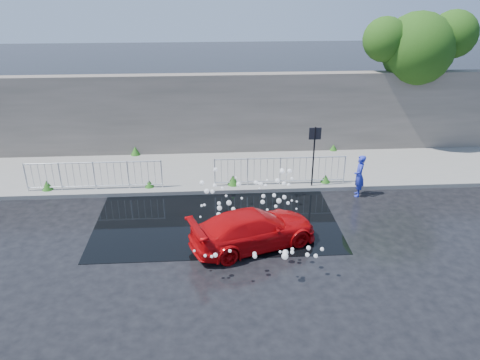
# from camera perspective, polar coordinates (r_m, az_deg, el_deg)

# --- Properties ---
(ground) EXTENTS (90.00, 90.00, 0.00)m
(ground) POSITION_cam_1_polar(r_m,az_deg,el_deg) (15.07, -4.75, -6.57)
(ground) COLOR black
(ground) RESTS_ON ground
(pavement) EXTENTS (30.00, 4.00, 0.15)m
(pavement) POSITION_cam_1_polar(r_m,az_deg,el_deg) (19.52, -4.60, 1.10)
(pavement) COLOR slate
(pavement) RESTS_ON ground
(curb) EXTENTS (30.00, 0.25, 0.16)m
(curb) POSITION_cam_1_polar(r_m,az_deg,el_deg) (17.69, -4.66, -1.41)
(curb) COLOR slate
(curb) RESTS_ON ground
(retaining_wall) EXTENTS (30.00, 0.60, 3.50)m
(retaining_wall) POSITION_cam_1_polar(r_m,az_deg,el_deg) (20.99, -4.72, 8.04)
(retaining_wall) COLOR #58524A
(retaining_wall) RESTS_ON pavement
(puddle) EXTENTS (8.00, 5.00, 0.01)m
(puddle) POSITION_cam_1_polar(r_m,az_deg,el_deg) (15.94, -2.91, -4.68)
(puddle) COLOR black
(puddle) RESTS_ON ground
(sign_post) EXTENTS (0.45, 0.06, 2.50)m
(sign_post) POSITION_cam_1_polar(r_m,az_deg,el_deg) (17.56, 9.03, 3.98)
(sign_post) COLOR black
(sign_post) RESTS_ON ground
(tree) EXTENTS (5.00, 3.17, 6.23)m
(tree) POSITION_cam_1_polar(r_m,az_deg,el_deg) (22.55, 21.02, 15.09)
(tree) COLOR #332114
(tree) RESTS_ON ground
(railing_left) EXTENTS (5.05, 0.05, 1.10)m
(railing_left) POSITION_cam_1_polar(r_m,az_deg,el_deg) (18.27, -17.36, 0.63)
(railing_left) COLOR silver
(railing_left) RESTS_ON pavement
(railing_right) EXTENTS (5.05, 0.05, 1.10)m
(railing_right) POSITION_cam_1_polar(r_m,az_deg,el_deg) (17.93, 4.91, 1.23)
(railing_right) COLOR silver
(railing_right) RESTS_ON pavement
(weeds) EXTENTS (12.17, 3.93, 0.39)m
(weeds) POSITION_cam_1_polar(r_m,az_deg,el_deg) (18.99, -5.90, 1.19)
(weeds) COLOR #184E14
(weeds) RESTS_ON pavement
(water_spray) EXTENTS (3.52, 5.54, 1.08)m
(water_spray) POSITION_cam_1_polar(r_m,az_deg,el_deg) (15.43, 1.88, -2.58)
(water_spray) COLOR white
(water_spray) RESTS_ON ground
(red_car) EXTENTS (4.21, 2.84, 1.13)m
(red_car) POSITION_cam_1_polar(r_m,az_deg,el_deg) (14.17, 1.68, -5.98)
(red_car) COLOR #C0070A
(red_car) RESTS_ON ground
(person) EXTENTS (0.52, 0.66, 1.58)m
(person) POSITION_cam_1_polar(r_m,az_deg,el_deg) (17.75, 14.33, 0.50)
(person) COLOR #2633C1
(person) RESTS_ON ground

